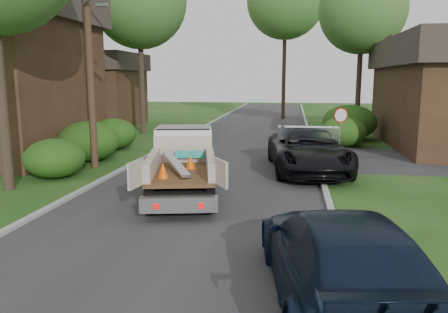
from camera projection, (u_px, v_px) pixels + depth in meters
name	position (u px, v px, depth m)	size (l,w,h in m)	color
ground	(193.00, 206.00, 13.25)	(120.00, 120.00, 0.00)	#173F12
road	(235.00, 152.00, 22.97)	(8.00, 90.00, 0.02)	#28282B
curb_left	(160.00, 149.00, 23.59)	(0.20, 90.00, 0.12)	#9E9E99
curb_right	(315.00, 153.00, 22.34)	(0.20, 90.00, 0.12)	#9E9E99
stop_sign	(340.00, 122.00, 20.90)	(0.71, 0.32, 2.48)	slate
utility_pole	(89.00, 46.00, 18.03)	(2.42, 1.25, 10.00)	#382619
house_left_far	(93.00, 88.00, 36.18)	(7.56, 7.56, 6.00)	#362316
hedge_left_a	(54.00, 158.00, 16.98)	(2.34, 2.34, 1.53)	#143C0D
hedge_left_b	(88.00, 141.00, 20.40)	(2.86, 2.86, 1.87)	#143C0D
hedge_left_c	(112.00, 134.00, 23.87)	(2.60, 2.60, 1.70)	#143C0D
hedge_right_a	(343.00, 132.00, 24.86)	(2.60, 2.60, 1.70)	#143C0D
hedge_right_b	(349.00, 122.00, 27.62)	(3.38, 3.38, 2.21)	#143C0D
tree_left_far	(139.00, 1.00, 29.36)	(6.40, 6.40, 12.20)	#2D2119
tree_right_far	(363.00, 10.00, 30.07)	(6.00, 6.00, 11.50)	#2D2119
tree_center_far	(286.00, 0.00, 40.20)	(7.20, 7.20, 14.60)	#2D2119
flatbed_truck	(183.00, 158.00, 14.96)	(3.42, 5.91, 2.11)	black
black_pickup	(308.00, 150.00, 18.15)	(2.96, 6.41, 1.78)	black
navy_suv	(341.00, 258.00, 7.33)	(2.34, 5.74, 1.67)	black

